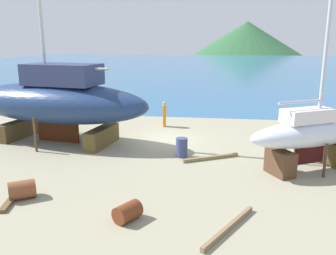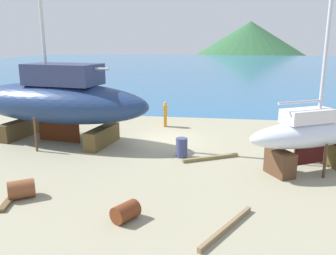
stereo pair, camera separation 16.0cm
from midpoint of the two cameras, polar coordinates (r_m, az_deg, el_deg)
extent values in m
plane|color=gray|center=(15.68, -3.94, -6.86)|extent=(44.84, 44.84, 0.00)
cube|color=#2A6395|center=(85.61, 6.04, 10.05)|extent=(138.15, 119.66, 0.01)
cone|color=#2E5D37|center=(178.77, 12.50, 11.74)|extent=(97.08, 97.08, 29.51)
cube|color=brown|center=(22.42, -23.26, -0.29)|extent=(1.16, 2.94, 0.99)
cube|color=brown|center=(19.38, -10.90, -1.48)|extent=(1.16, 2.94, 0.99)
cylinder|color=brown|center=(19.17, -20.93, -1.12)|extent=(0.12, 0.12, 1.77)
cylinder|color=brown|center=(22.28, -14.75, 1.34)|extent=(0.12, 0.12, 1.77)
ellipsoid|color=navy|center=(20.43, -17.88, 3.85)|extent=(11.32, 5.29, 2.24)
cube|color=#471E0B|center=(20.82, -17.50, -1.32)|extent=(2.59, 0.50, 1.57)
cube|color=navy|center=(19.93, -16.92, 8.24)|extent=(4.21, 2.75, 1.12)
cylinder|color=#BCBDC2|center=(19.45, -14.97, 9.25)|extent=(3.78, 0.75, 0.13)
cube|color=#504220|center=(17.66, 25.31, -4.00)|extent=(1.24, 1.48, 1.05)
cube|color=#503422|center=(15.65, 17.43, -5.47)|extent=(1.24, 1.48, 1.05)
cylinder|color=#4E3A1E|center=(17.19, 19.67, -3.23)|extent=(0.12, 0.12, 1.45)
cylinder|color=#4C3428|center=(15.95, 23.83, -4.92)|extent=(0.12, 0.12, 1.45)
ellipsoid|color=silver|center=(16.31, 21.97, -0.85)|extent=(6.16, 4.39, 1.14)
cube|color=#431312|center=(16.56, 21.67, -4.09)|extent=(1.33, 0.78, 0.80)
cube|color=silver|center=(15.93, 21.41, 1.82)|extent=(2.41, 1.92, 0.57)
cylinder|color=silver|center=(16.10, 24.49, 16.99)|extent=(0.15, 0.15, 9.12)
cylinder|color=#B8B6CC|center=(15.52, 20.34, 3.93)|extent=(1.93, 1.13, 0.10)
cube|color=orange|center=(23.33, -0.77, 1.14)|extent=(0.26, 0.37, 0.81)
cube|color=orange|center=(23.18, -0.78, 2.90)|extent=(0.31, 0.48, 0.64)
sphere|color=tan|center=(23.10, -0.78, 3.95)|extent=(0.22, 0.22, 0.22)
cylinder|color=#3B426F|center=(17.22, 1.97, -3.25)|extent=(0.80, 0.80, 0.95)
cylinder|color=brown|center=(13.89, -22.87, -9.27)|extent=(1.13, 1.07, 0.67)
cylinder|color=brown|center=(11.49, -6.97, -13.42)|extent=(0.93, 1.02, 0.58)
cube|color=brown|center=(13.78, -24.56, -10.86)|extent=(0.57, 1.56, 0.13)
cube|color=#83694A|center=(11.14, 9.41, -15.64)|extent=(1.61, 2.75, 0.17)
cube|color=olive|center=(17.08, 6.68, -4.88)|extent=(2.64, 1.54, 0.16)
camera|label=1|loc=(0.08, -90.26, -0.07)|focal=37.65mm
camera|label=2|loc=(0.08, 89.74, 0.07)|focal=37.65mm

